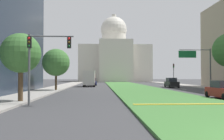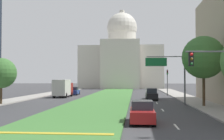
{
  "view_description": "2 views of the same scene",
  "coord_description": "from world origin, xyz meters",
  "px_view_note": "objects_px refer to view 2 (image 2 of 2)",
  "views": [
    {
      "loc": [
        -6.1,
        -7.24,
        2.11
      ],
      "look_at": [
        -2.98,
        54.4,
        3.7
      ],
      "focal_mm": 39.81,
      "sensor_mm": 36.0,
      "label": 1
    },
    {
      "loc": [
        5.05,
        -6.9,
        3.48
      ],
      "look_at": [
        0.54,
        47.04,
        5.01
      ],
      "focal_mm": 45.89,
      "sensor_mm": 36.0,
      "label": 2
    }
  ],
  "objects_px": {
    "sedan_midblock": "(152,95)",
    "capitol_building": "(122,62)",
    "street_tree_left_mid": "(1,73)",
    "sedan_distant": "(74,91)",
    "box_truck_delivery": "(63,88)",
    "sedan_lead_stopped": "(142,113)",
    "traffic_light_far_right": "(167,79)",
    "overhead_guide_sign": "(170,69)",
    "street_tree_right_mid": "(203,57)"
  },
  "relations": [
    {
      "from": "sedan_midblock",
      "to": "capitol_building",
      "type": "bearing_deg",
      "value": 97.44
    },
    {
      "from": "street_tree_left_mid",
      "to": "sedan_distant",
      "type": "relative_size",
      "value": 1.42
    },
    {
      "from": "box_truck_delivery",
      "to": "sedan_midblock",
      "type": "bearing_deg",
      "value": -17.71
    },
    {
      "from": "street_tree_left_mid",
      "to": "box_truck_delivery",
      "type": "xyz_separation_m",
      "value": [
        4.18,
        15.3,
        -2.44
      ]
    },
    {
      "from": "sedan_lead_stopped",
      "to": "street_tree_left_mid",
      "type": "bearing_deg",
      "value": 143.2
    },
    {
      "from": "capitol_building",
      "to": "traffic_light_far_right",
      "type": "relative_size",
      "value": 5.48
    },
    {
      "from": "overhead_guide_sign",
      "to": "box_truck_delivery",
      "type": "bearing_deg",
      "value": 143.49
    },
    {
      "from": "street_tree_right_mid",
      "to": "sedan_midblock",
      "type": "distance_m",
      "value": 13.2
    },
    {
      "from": "box_truck_delivery",
      "to": "sedan_lead_stopped",
      "type": "bearing_deg",
      "value": -64.45
    },
    {
      "from": "sedan_distant",
      "to": "box_truck_delivery",
      "type": "height_order",
      "value": "box_truck_delivery"
    },
    {
      "from": "street_tree_right_mid",
      "to": "box_truck_delivery",
      "type": "xyz_separation_m",
      "value": [
        -21.36,
        15.81,
        -4.29
      ]
    },
    {
      "from": "sedan_distant",
      "to": "sedan_lead_stopped",
      "type": "bearing_deg",
      "value": -69.81
    },
    {
      "from": "traffic_light_far_right",
      "to": "sedan_midblock",
      "type": "xyz_separation_m",
      "value": [
        -3.66,
        -10.7,
        -2.46
      ]
    },
    {
      "from": "sedan_midblock",
      "to": "sedan_distant",
      "type": "bearing_deg",
      "value": 140.93
    },
    {
      "from": "capitol_building",
      "to": "street_tree_left_mid",
      "type": "xyz_separation_m",
      "value": [
        -12.36,
        -68.06,
        -5.28
      ]
    },
    {
      "from": "street_tree_left_mid",
      "to": "box_truck_delivery",
      "type": "distance_m",
      "value": 16.04
    },
    {
      "from": "traffic_light_far_right",
      "to": "box_truck_delivery",
      "type": "height_order",
      "value": "traffic_light_far_right"
    },
    {
      "from": "traffic_light_far_right",
      "to": "sedan_lead_stopped",
      "type": "relative_size",
      "value": 1.22
    },
    {
      "from": "sedan_distant",
      "to": "overhead_guide_sign",
      "type": "bearing_deg",
      "value": -49.89
    },
    {
      "from": "box_truck_delivery",
      "to": "overhead_guide_sign",
      "type": "bearing_deg",
      "value": -36.51
    },
    {
      "from": "sedan_lead_stopped",
      "to": "sedan_midblock",
      "type": "distance_m",
      "value": 23.74
    },
    {
      "from": "capitol_building",
      "to": "sedan_lead_stopped",
      "type": "distance_m",
      "value": 82.08
    },
    {
      "from": "street_tree_left_mid",
      "to": "sedan_distant",
      "type": "xyz_separation_m",
      "value": [
        4.63,
        22.68,
        -3.34
      ]
    },
    {
      "from": "overhead_guide_sign",
      "to": "sedan_distant",
      "type": "xyz_separation_m",
      "value": [
        -17.25,
        20.48,
        -3.85
      ]
    },
    {
      "from": "overhead_guide_sign",
      "to": "sedan_distant",
      "type": "distance_m",
      "value": 27.05
    },
    {
      "from": "capitol_building",
      "to": "sedan_distant",
      "type": "distance_m",
      "value": 46.84
    },
    {
      "from": "street_tree_right_mid",
      "to": "sedan_lead_stopped",
      "type": "height_order",
      "value": "street_tree_right_mid"
    },
    {
      "from": "sedan_midblock",
      "to": "sedan_distant",
      "type": "xyz_separation_m",
      "value": [
        -15.27,
        12.4,
        -0.08
      ]
    },
    {
      "from": "overhead_guide_sign",
      "to": "sedan_midblock",
      "type": "distance_m",
      "value": 9.14
    },
    {
      "from": "street_tree_left_mid",
      "to": "sedan_distant",
      "type": "height_order",
      "value": "street_tree_left_mid"
    },
    {
      "from": "sedan_lead_stopped",
      "to": "sedan_distant",
      "type": "bearing_deg",
      "value": 110.19
    },
    {
      "from": "traffic_light_far_right",
      "to": "overhead_guide_sign",
      "type": "xyz_separation_m",
      "value": [
        -1.68,
        -18.78,
        1.31
      ]
    },
    {
      "from": "traffic_light_far_right",
      "to": "overhead_guide_sign",
      "type": "distance_m",
      "value": 18.91
    },
    {
      "from": "traffic_light_far_right",
      "to": "box_truck_delivery",
      "type": "bearing_deg",
      "value": -163.67
    },
    {
      "from": "street_tree_right_mid",
      "to": "sedan_distant",
      "type": "relative_size",
      "value": 1.99
    },
    {
      "from": "sedan_distant",
      "to": "box_truck_delivery",
      "type": "relative_size",
      "value": 0.67
    },
    {
      "from": "sedan_midblock",
      "to": "traffic_light_far_right",
      "type": "bearing_deg",
      "value": 71.11
    },
    {
      "from": "sedan_midblock",
      "to": "box_truck_delivery",
      "type": "distance_m",
      "value": 16.52
    },
    {
      "from": "street_tree_left_mid",
      "to": "sedan_midblock",
      "type": "height_order",
      "value": "street_tree_left_mid"
    },
    {
      "from": "street_tree_left_mid",
      "to": "capitol_building",
      "type": "bearing_deg",
      "value": 79.71
    },
    {
      "from": "capitol_building",
      "to": "traffic_light_far_right",
      "type": "distance_m",
      "value": 48.78
    },
    {
      "from": "sedan_lead_stopped",
      "to": "sedan_distant",
      "type": "height_order",
      "value": "sedan_lead_stopped"
    },
    {
      "from": "street_tree_right_mid",
      "to": "sedan_distant",
      "type": "bearing_deg",
      "value": 132.04
    },
    {
      "from": "capitol_building",
      "to": "sedan_lead_stopped",
      "type": "xyz_separation_m",
      "value": [
        5.53,
        -81.44,
        -8.58
      ]
    },
    {
      "from": "overhead_guide_sign",
      "to": "street_tree_right_mid",
      "type": "xyz_separation_m",
      "value": [
        3.66,
        -2.71,
        1.34
      ]
    },
    {
      "from": "sedan_midblock",
      "to": "overhead_guide_sign",
      "type": "bearing_deg",
      "value": -76.24
    },
    {
      "from": "capitol_building",
      "to": "overhead_guide_sign",
      "type": "relative_size",
      "value": 4.38
    },
    {
      "from": "capitol_building",
      "to": "street_tree_left_mid",
      "type": "bearing_deg",
      "value": -100.29
    },
    {
      "from": "traffic_light_far_right",
      "to": "street_tree_right_mid",
      "type": "distance_m",
      "value": 21.74
    },
    {
      "from": "traffic_light_far_right",
      "to": "street_tree_left_mid",
      "type": "height_order",
      "value": "street_tree_left_mid"
    }
  ]
}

